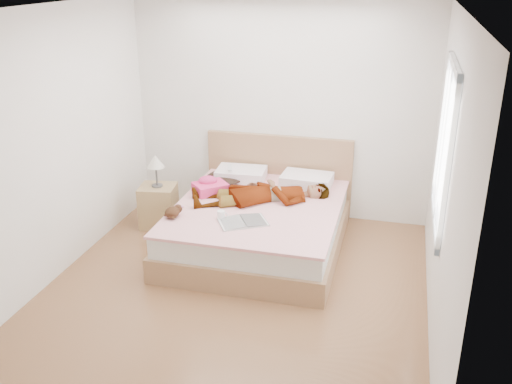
% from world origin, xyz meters
% --- Properties ---
extents(ground, '(4.00, 4.00, 0.00)m').
position_xyz_m(ground, '(0.00, 0.00, 0.00)').
color(ground, '#4C3117').
rests_on(ground, ground).
extents(woman, '(1.66, 1.16, 0.21)m').
position_xyz_m(woman, '(0.00, 1.12, 0.62)').
color(woman, white).
rests_on(woman, bed).
extents(hair, '(0.52, 0.62, 0.08)m').
position_xyz_m(hair, '(-0.57, 1.57, 0.55)').
color(hair, black).
rests_on(hair, bed).
extents(phone, '(0.08, 0.11, 0.05)m').
position_xyz_m(phone, '(-0.50, 1.52, 0.70)').
color(phone, silver).
rests_on(phone, bed).
extents(room_shell, '(4.00, 4.00, 4.00)m').
position_xyz_m(room_shell, '(1.77, 0.30, 1.50)').
color(room_shell, white).
rests_on(room_shell, ground).
extents(bed, '(1.80, 2.08, 1.00)m').
position_xyz_m(bed, '(0.00, 1.04, 0.28)').
color(bed, olive).
rests_on(bed, ground).
extents(towel, '(0.45, 0.45, 0.19)m').
position_xyz_m(towel, '(-0.62, 1.16, 0.59)').
color(towel, '#E03C91').
rests_on(towel, bed).
extents(magazine, '(0.56, 0.51, 0.03)m').
position_xyz_m(magazine, '(-0.04, 0.47, 0.52)').
color(magazine, silver).
rests_on(magazine, bed).
extents(coffee_mug, '(0.11, 0.08, 0.09)m').
position_xyz_m(coffee_mug, '(-0.27, 0.51, 0.56)').
color(coffee_mug, white).
rests_on(coffee_mug, bed).
extents(plush_toy, '(0.19, 0.24, 0.12)m').
position_xyz_m(plush_toy, '(-0.76, 0.42, 0.57)').
color(plush_toy, black).
rests_on(plush_toy, bed).
extents(nightstand, '(0.46, 0.42, 0.89)m').
position_xyz_m(nightstand, '(-1.29, 1.20, 0.29)').
color(nightstand, olive).
rests_on(nightstand, ground).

